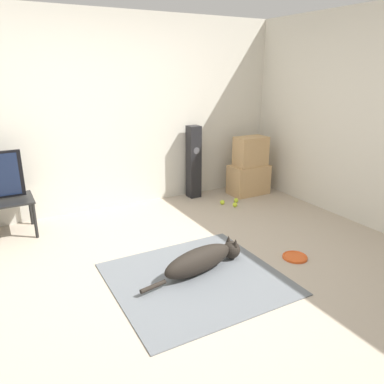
{
  "coord_description": "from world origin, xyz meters",
  "views": [
    {
      "loc": [
        -1.35,
        -2.78,
        1.85
      ],
      "look_at": [
        0.68,
        0.93,
        0.45
      ],
      "focal_mm": 35.0,
      "sensor_mm": 36.0,
      "label": 1
    }
  ],
  "objects_px": {
    "cardboard_box_upper": "(251,151)",
    "frisbee": "(295,257)",
    "tennis_ball_near_speaker": "(235,205)",
    "tennis_ball_by_boxes": "(236,200)",
    "tennis_ball_loose_on_carpet": "(222,202)",
    "dog": "(203,259)",
    "cardboard_box_lower": "(248,179)",
    "floor_speaker": "(194,162)"
  },
  "relations": [
    {
      "from": "tennis_ball_loose_on_carpet",
      "to": "cardboard_box_upper",
      "type": "bearing_deg",
      "value": 19.07
    },
    {
      "from": "frisbee",
      "to": "tennis_ball_by_boxes",
      "type": "distance_m",
      "value": 1.72
    },
    {
      "from": "cardboard_box_upper",
      "to": "floor_speaker",
      "type": "xyz_separation_m",
      "value": [
        -0.82,
        0.29,
        -0.13
      ]
    },
    {
      "from": "dog",
      "to": "tennis_ball_loose_on_carpet",
      "type": "relative_size",
      "value": 17.5
    },
    {
      "from": "cardboard_box_upper",
      "to": "cardboard_box_lower",
      "type": "bearing_deg",
      "value": 126.06
    },
    {
      "from": "cardboard_box_lower",
      "to": "tennis_ball_loose_on_carpet",
      "type": "relative_size",
      "value": 8.91
    },
    {
      "from": "floor_speaker",
      "to": "tennis_ball_loose_on_carpet",
      "type": "distance_m",
      "value": 0.74
    },
    {
      "from": "tennis_ball_loose_on_carpet",
      "to": "tennis_ball_by_boxes",
      "type": "bearing_deg",
      "value": -7.11
    },
    {
      "from": "tennis_ball_loose_on_carpet",
      "to": "frisbee",
      "type": "bearing_deg",
      "value": -97.31
    },
    {
      "from": "cardboard_box_lower",
      "to": "cardboard_box_upper",
      "type": "relative_size",
      "value": 1.24
    },
    {
      "from": "cardboard_box_lower",
      "to": "tennis_ball_by_boxes",
      "type": "height_order",
      "value": "cardboard_box_lower"
    },
    {
      "from": "frisbee",
      "to": "cardboard_box_lower",
      "type": "height_order",
      "value": "cardboard_box_lower"
    },
    {
      "from": "dog",
      "to": "cardboard_box_lower",
      "type": "xyz_separation_m",
      "value": [
        1.8,
        1.7,
        0.09
      ]
    },
    {
      "from": "tennis_ball_near_speaker",
      "to": "cardboard_box_upper",
      "type": "bearing_deg",
      "value": 36.15
    },
    {
      "from": "dog",
      "to": "tennis_ball_by_boxes",
      "type": "distance_m",
      "value": 2.01
    },
    {
      "from": "cardboard_box_lower",
      "to": "tennis_ball_by_boxes",
      "type": "xyz_separation_m",
      "value": [
        -0.4,
        -0.26,
        -0.19
      ]
    },
    {
      "from": "frisbee",
      "to": "tennis_ball_near_speaker",
      "type": "bearing_deg",
      "value": 78.24
    },
    {
      "from": "dog",
      "to": "floor_speaker",
      "type": "height_order",
      "value": "floor_speaker"
    },
    {
      "from": "tennis_ball_near_speaker",
      "to": "tennis_ball_by_boxes",
      "type": "bearing_deg",
      "value": 49.84
    },
    {
      "from": "tennis_ball_by_boxes",
      "to": "tennis_ball_near_speaker",
      "type": "distance_m",
      "value": 0.19
    },
    {
      "from": "cardboard_box_upper",
      "to": "tennis_ball_by_boxes",
      "type": "xyz_separation_m",
      "value": [
        -0.41,
        -0.25,
        -0.63
      ]
    },
    {
      "from": "frisbee",
      "to": "tennis_ball_by_boxes",
      "type": "xyz_separation_m",
      "value": [
        0.44,
        1.66,
        0.02
      ]
    },
    {
      "from": "dog",
      "to": "cardboard_box_lower",
      "type": "relative_size",
      "value": 1.96
    },
    {
      "from": "tennis_ball_by_boxes",
      "to": "cardboard_box_upper",
      "type": "bearing_deg",
      "value": 30.86
    },
    {
      "from": "cardboard_box_upper",
      "to": "tennis_ball_near_speaker",
      "type": "height_order",
      "value": "cardboard_box_upper"
    },
    {
      "from": "frisbee",
      "to": "tennis_ball_loose_on_carpet",
      "type": "xyz_separation_m",
      "value": [
        0.22,
        1.69,
        0.02
      ]
    },
    {
      "from": "cardboard_box_upper",
      "to": "dog",
      "type": "bearing_deg",
      "value": -137.1
    },
    {
      "from": "dog",
      "to": "floor_speaker",
      "type": "xyz_separation_m",
      "value": [
        0.99,
        1.97,
        0.4
      ]
    },
    {
      "from": "dog",
      "to": "frisbee",
      "type": "height_order",
      "value": "dog"
    },
    {
      "from": "floor_speaker",
      "to": "tennis_ball_near_speaker",
      "type": "xyz_separation_m",
      "value": [
        0.29,
        -0.68,
        -0.5
      ]
    },
    {
      "from": "tennis_ball_by_boxes",
      "to": "tennis_ball_loose_on_carpet",
      "type": "distance_m",
      "value": 0.22
    },
    {
      "from": "tennis_ball_by_boxes",
      "to": "tennis_ball_near_speaker",
      "type": "xyz_separation_m",
      "value": [
        -0.12,
        -0.14,
        0.0
      ]
    },
    {
      "from": "dog",
      "to": "frisbee",
      "type": "xyz_separation_m",
      "value": [
        0.96,
        -0.23,
        -0.12
      ]
    },
    {
      "from": "cardboard_box_lower",
      "to": "floor_speaker",
      "type": "distance_m",
      "value": 0.91
    },
    {
      "from": "cardboard_box_lower",
      "to": "floor_speaker",
      "type": "height_order",
      "value": "floor_speaker"
    },
    {
      "from": "tennis_ball_by_boxes",
      "to": "tennis_ball_loose_on_carpet",
      "type": "relative_size",
      "value": 1.0
    },
    {
      "from": "tennis_ball_near_speaker",
      "to": "cardboard_box_lower",
      "type": "bearing_deg",
      "value": 37.36
    },
    {
      "from": "floor_speaker",
      "to": "tennis_ball_by_boxes",
      "type": "xyz_separation_m",
      "value": [
        0.41,
        -0.54,
        -0.5
      ]
    },
    {
      "from": "cardboard_box_upper",
      "to": "floor_speaker",
      "type": "relative_size",
      "value": 0.45
    },
    {
      "from": "frisbee",
      "to": "cardboard_box_lower",
      "type": "relative_size",
      "value": 0.43
    },
    {
      "from": "cardboard_box_upper",
      "to": "frisbee",
      "type": "bearing_deg",
      "value": -113.94
    },
    {
      "from": "frisbee",
      "to": "cardboard_box_upper",
      "type": "bearing_deg",
      "value": 66.06
    }
  ]
}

